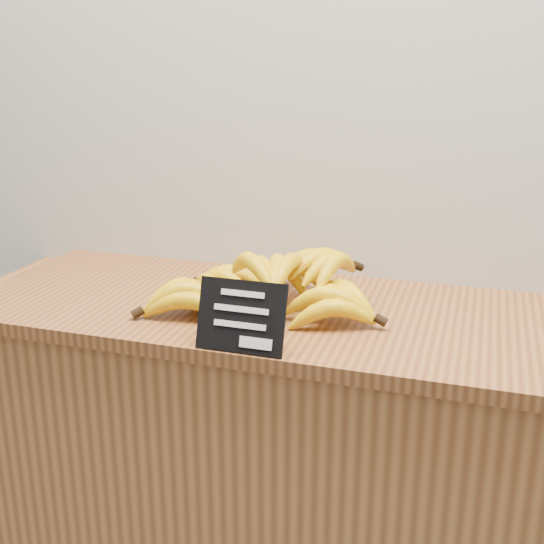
% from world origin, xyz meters
% --- Properties ---
extents(counter, '(1.53, 0.50, 0.90)m').
position_xyz_m(counter, '(0.16, 2.75, 0.45)').
color(counter, '#AA6B37').
rests_on(counter, ground).
extents(counter_top, '(1.34, 0.54, 0.03)m').
position_xyz_m(counter_top, '(0.16, 2.75, 0.92)').
color(counter_top, brown).
rests_on(counter_top, counter).
extents(chalkboard_sign, '(0.17, 0.05, 0.13)m').
position_xyz_m(chalkboard_sign, '(0.17, 2.51, 0.99)').
color(chalkboard_sign, black).
rests_on(chalkboard_sign, counter_top).
extents(banana_pile, '(0.52, 0.39, 0.12)m').
position_xyz_m(banana_pile, '(0.15, 2.74, 0.98)').
color(banana_pile, '#E5BE09').
rests_on(banana_pile, counter_top).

